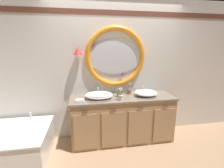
{
  "coord_description": "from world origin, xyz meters",
  "views": [
    {
      "loc": [
        -0.61,
        -2.47,
        1.75
      ],
      "look_at": [
        -0.13,
        0.25,
        1.1
      ],
      "focal_mm": 26.03,
      "sensor_mm": 36.0,
      "label": 1
    }
  ],
  "objects": [
    {
      "name": "sink_basin_left",
      "position": [
        -0.37,
        0.24,
        0.92
      ],
      "size": [
        0.47,
        0.47,
        0.13
      ],
      "color": "white",
      "rests_on": "vanity_counter"
    },
    {
      "name": "sink_basin_right",
      "position": [
        0.5,
        0.24,
        0.91
      ],
      "size": [
        0.41,
        0.41,
        0.12
      ],
      "color": "white",
      "rests_on": "vanity_counter"
    },
    {
      "name": "faucet_set_right",
      "position": [
        0.5,
        0.46,
        0.91
      ],
      "size": [
        0.23,
        0.15,
        0.14
      ],
      "color": "silver",
      "rests_on": "vanity_counter"
    },
    {
      "name": "faucet_set_left",
      "position": [
        -0.37,
        0.47,
        0.91
      ],
      "size": [
        0.2,
        0.13,
        0.15
      ],
      "color": "silver",
      "rests_on": "vanity_counter"
    },
    {
      "name": "soap_dispenser",
      "position": [
        -0.01,
        0.26,
        0.93
      ],
      "size": [
        0.06,
        0.07,
        0.17
      ],
      "color": "#6BAD66",
      "rests_on": "vanity_counter"
    },
    {
      "name": "vanity_counter",
      "position": [
        0.07,
        0.27,
        0.43
      ],
      "size": [
        1.88,
        0.61,
        0.85
      ],
      "color": "tan",
      "rests_on": "ground_plane"
    },
    {
      "name": "back_wall_assembly",
      "position": [
        -0.0,
        0.58,
        1.33
      ],
      "size": [
        6.4,
        0.26,
        2.6
      ],
      "color": "silver",
      "rests_on": "ground_plane"
    },
    {
      "name": "ground_plane",
      "position": [
        0.0,
        0.0,
        0.0
      ],
      "size": [
        14.0,
        14.0,
        0.0
      ],
      "primitive_type": "plane",
      "color": "tan"
    },
    {
      "name": "toothbrush_holder_right",
      "position": [
        0.23,
        0.43,
        0.9
      ],
      "size": [
        0.09,
        0.09,
        0.22
      ],
      "color": "#996647",
      "rests_on": "vanity_counter"
    },
    {
      "name": "folded_hand_towel",
      "position": [
        -0.7,
        0.12,
        0.87
      ],
      "size": [
        0.15,
        0.11,
        0.04
      ],
      "color": "white",
      "rests_on": "vanity_counter"
    },
    {
      "name": "toothbrush_holder_left",
      "position": [
        -0.01,
        0.09,
        0.91
      ],
      "size": [
        0.09,
        0.09,
        0.22
      ],
      "color": "white",
      "rests_on": "vanity_counter"
    }
  ]
}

